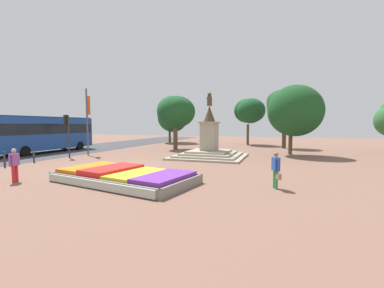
# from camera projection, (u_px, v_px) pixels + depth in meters

# --- Properties ---
(ground_plane) EXTENTS (88.77, 88.77, 0.00)m
(ground_plane) POSITION_uv_depth(u_px,v_px,m) (114.00, 168.00, 15.66)
(ground_plane) COLOR brown
(flower_planter) EXTENTS (7.00, 4.41, 0.63)m
(flower_planter) POSITION_uv_depth(u_px,v_px,m) (123.00, 176.00, 11.87)
(flower_planter) COLOR #38281C
(flower_planter) RESTS_ON ground_plane
(statue_monument) EXTENTS (5.63, 5.63, 5.21)m
(statue_monument) POSITION_uv_depth(u_px,v_px,m) (209.00, 147.00, 20.74)
(statue_monument) COLOR #9F9581
(statue_monument) RESTS_ON ground_plane
(traffic_light_mid_block) EXTENTS (0.41, 0.30, 3.42)m
(traffic_light_mid_block) POSITION_uv_depth(u_px,v_px,m) (67.00, 128.00, 20.30)
(traffic_light_mid_block) COLOR #2D2D33
(traffic_light_mid_block) RESTS_ON ground_plane
(banner_pole) EXTENTS (0.20, 0.68, 5.73)m
(banner_pole) POSITION_uv_depth(u_px,v_px,m) (87.00, 120.00, 22.07)
(banner_pole) COLOR #4C5156
(banner_pole) RESTS_ON ground_plane
(city_bus) EXTENTS (2.56, 10.15, 3.39)m
(city_bus) POSITION_uv_depth(u_px,v_px,m) (44.00, 132.00, 24.17)
(city_bus) COLOR #1E4799
(city_bus) RESTS_ON ground_plane
(pedestrian_with_handbag) EXTENTS (0.42, 0.69, 1.53)m
(pedestrian_with_handbag) POSITION_uv_depth(u_px,v_px,m) (276.00, 168.00, 10.56)
(pedestrian_with_handbag) COLOR #338C4C
(pedestrian_with_handbag) RESTS_ON ground_plane
(pedestrian_near_planter) EXTENTS (0.28, 0.56, 1.56)m
(pedestrian_near_planter) POSITION_uv_depth(u_px,v_px,m) (14.00, 163.00, 11.78)
(pedestrian_near_planter) COLOR red
(pedestrian_near_planter) RESTS_ON ground_plane
(kerb_bollard_mid_a) EXTENTS (0.13, 0.13, 1.00)m
(kerb_bollard_mid_a) POSITION_uv_depth(u_px,v_px,m) (5.00, 159.00, 15.97)
(kerb_bollard_mid_a) COLOR #2D2D33
(kerb_bollard_mid_a) RESTS_ON ground_plane
(kerb_bollard_mid_b) EXTENTS (0.13, 0.13, 0.83)m
(kerb_bollard_mid_b) POSITION_uv_depth(u_px,v_px,m) (34.00, 156.00, 17.89)
(kerb_bollard_mid_b) COLOR #2D2D33
(kerb_bollard_mid_b) RESTS_ON ground_plane
(park_tree_far_left) EXTENTS (4.76, 5.51, 6.78)m
(park_tree_far_left) POSITION_uv_depth(u_px,v_px,m) (172.00, 114.00, 37.64)
(park_tree_far_left) COLOR brown
(park_tree_far_left) RESTS_ON ground_plane
(park_tree_far_right) EXTENTS (4.66, 4.20, 6.00)m
(park_tree_far_right) POSITION_uv_depth(u_px,v_px,m) (293.00, 109.00, 21.89)
(park_tree_far_right) COLOR brown
(park_tree_far_right) RESTS_ON ground_plane
(park_tree_street_side) EXTENTS (3.53, 3.25, 6.53)m
(park_tree_street_side) POSITION_uv_depth(u_px,v_px,m) (283.00, 104.00, 28.85)
(park_tree_street_side) COLOR #4C3823
(park_tree_street_side) RESTS_ON ground_plane
(park_tree_mid_canopy) EXTENTS (3.92, 4.22, 5.72)m
(park_tree_mid_canopy) POSITION_uv_depth(u_px,v_px,m) (177.00, 112.00, 27.22)
(park_tree_mid_canopy) COLOR brown
(park_tree_mid_canopy) RESTS_ON ground_plane
(park_tree_distant) EXTENTS (4.22, 4.67, 6.12)m
(park_tree_distant) POSITION_uv_depth(u_px,v_px,m) (249.00, 111.00, 33.54)
(park_tree_distant) COLOR brown
(park_tree_distant) RESTS_ON ground_plane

